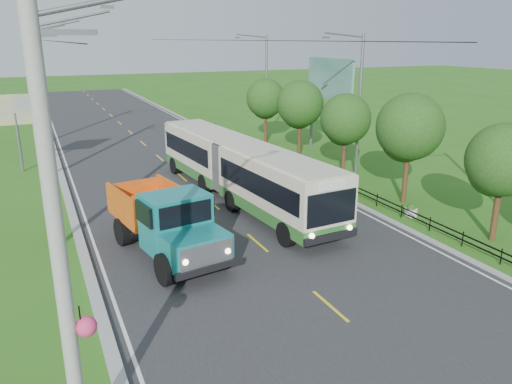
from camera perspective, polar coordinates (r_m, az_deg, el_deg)
ground at (r=17.53m, az=8.47°, el=-12.80°), size 240.00×240.00×0.00m
road at (r=34.84m, az=-9.37°, el=2.48°), size 14.00×120.00×0.02m
curb_left at (r=33.81m, az=-21.22°, el=1.19°), size 0.40×120.00×0.15m
curb_right at (r=37.21m, az=1.32°, el=3.71°), size 0.30×120.00×0.10m
edge_line_left at (r=33.85m, az=-20.29°, el=1.21°), size 0.12×120.00×0.00m
edge_line_right at (r=37.01m, az=0.62°, el=3.59°), size 0.12×120.00×0.00m
centre_dash at (r=17.52m, az=8.47°, el=-12.74°), size 0.12×2.20×0.00m
railing_right at (r=32.43m, az=7.25°, el=2.00°), size 0.04×40.00×0.60m
pole_nearest at (r=10.37m, az=-21.43°, el=-5.35°), size 3.51×0.44×10.00m
pole_near at (r=21.97m, az=-23.50°, el=6.30°), size 3.51×0.32×10.00m
pole_mid at (r=33.86m, az=-24.06°, el=9.58°), size 3.51×0.32×10.00m
pole_far at (r=45.81m, az=-24.34°, el=11.16°), size 3.51×0.32×10.00m
tree_second at (r=24.10m, az=26.22°, el=2.96°), size 3.18×3.26×5.30m
tree_third at (r=28.10m, az=17.04°, el=6.75°), size 3.60×3.62×6.00m
tree_fourth at (r=32.86m, az=10.13°, el=7.94°), size 3.24×3.31×5.40m
tree_fifth at (r=37.87m, az=5.03°, el=9.74°), size 3.48×3.52×5.80m
tree_back at (r=43.20m, az=1.10°, el=10.44°), size 3.30×3.36×5.50m
streetlight_mid at (r=33.01m, az=11.54°, el=10.21°), size 3.02×0.20×9.07m
streetlight_far at (r=45.08m, az=1.00°, el=12.32°), size 3.02×0.20×9.07m
planter_near at (r=26.64m, az=17.28°, el=-2.06°), size 0.64×0.64×0.67m
planter_mid at (r=32.74m, az=8.14°, el=2.09°), size 0.64×0.64×0.67m
planter_far at (r=39.53m, az=1.98°, el=4.85°), size 0.64×0.64×0.67m
billboard_left at (r=37.00m, az=-25.84°, el=7.96°), size 3.00×0.20×5.20m
billboard_right at (r=38.84m, az=8.41°, el=12.02°), size 0.24×6.00×7.30m
bus at (r=27.58m, az=-1.94°, el=2.99°), size 4.07×17.00×3.25m
dump_truck at (r=20.81m, az=-10.24°, el=-2.92°), size 3.76×7.28×2.92m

